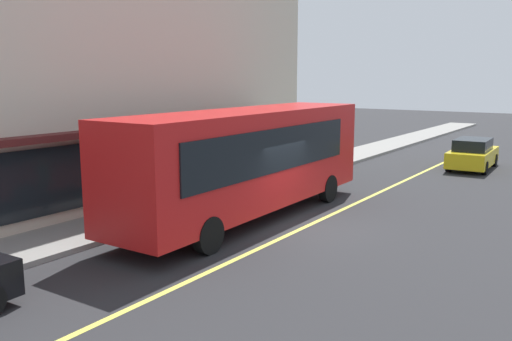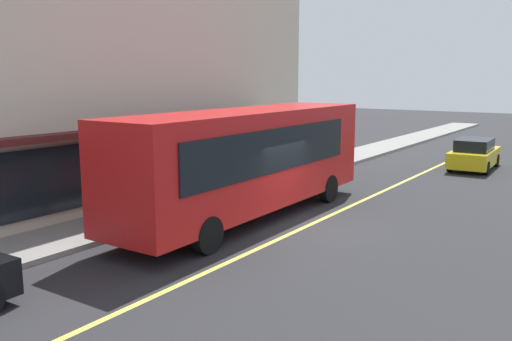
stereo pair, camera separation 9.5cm
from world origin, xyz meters
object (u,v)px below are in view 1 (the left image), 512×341
(pedestrian_near_storefront, at_px, (112,192))
(pedestrian_waiting, at_px, (324,140))
(car_yellow, at_px, (473,154))
(bus, at_px, (249,158))
(traffic_light, at_px, (273,126))

(pedestrian_near_storefront, xyz_separation_m, pedestrian_waiting, (14.59, 0.60, 0.05))
(car_yellow, xyz_separation_m, pedestrian_near_storefront, (-17.62, 6.13, 0.48))
(pedestrian_near_storefront, relative_size, pedestrian_waiting, 0.96)
(car_yellow, xyz_separation_m, pedestrian_waiting, (-3.03, 6.73, 0.54))
(bus, bearing_deg, traffic_light, 24.28)
(bus, xyz_separation_m, car_yellow, (14.01, -3.76, -1.24))
(bus, height_order, car_yellow, bus)
(pedestrian_near_storefront, bearing_deg, car_yellow, -19.17)
(traffic_light, bearing_deg, bus, -155.72)
(traffic_light, relative_size, car_yellow, 0.73)
(pedestrian_waiting, bearing_deg, traffic_light, -172.69)
(bus, distance_m, pedestrian_near_storefront, 4.38)
(car_yellow, bearing_deg, pedestrian_waiting, 114.25)
(bus, distance_m, traffic_light, 5.33)
(bus, relative_size, car_yellow, 2.56)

